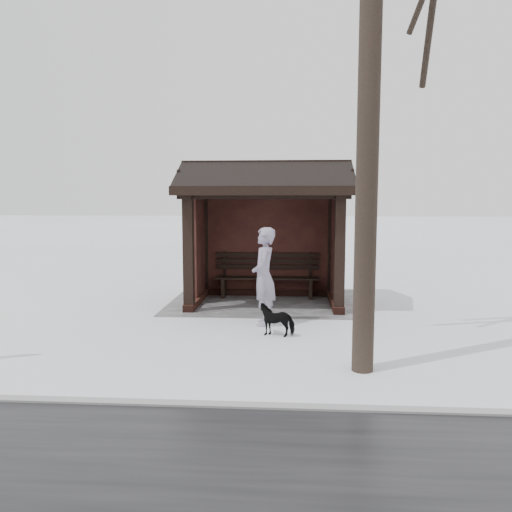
{
  "coord_description": "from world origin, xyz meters",
  "views": [
    {
      "loc": [
        -0.53,
        10.7,
        2.25
      ],
      "look_at": [
        0.15,
        0.8,
        1.14
      ],
      "focal_mm": 35.0,
      "sensor_mm": 36.0,
      "label": 1
    }
  ],
  "objects": [
    {
      "name": "bus_shelter",
      "position": [
        0.0,
        -0.16,
        2.17
      ],
      "size": [
        3.6,
        2.4,
        3.09
      ],
      "color": "#351913",
      "rests_on": "ground"
    },
    {
      "name": "ground",
      "position": [
        0.0,
        0.0,
        0.0
      ],
      "size": [
        120.0,
        120.0,
        0.0
      ],
      "primitive_type": "plane",
      "color": "white",
      "rests_on": "ground"
    },
    {
      "name": "kerb",
      "position": [
        0.0,
        5.5,
        0.01
      ],
      "size": [
        120.0,
        0.15,
        0.06
      ],
      "primitive_type": "cube",
      "color": "gray",
      "rests_on": "ground"
    },
    {
      "name": "pedestrian",
      "position": [
        -0.06,
        1.83,
        0.88
      ],
      "size": [
        0.43,
        0.65,
        1.77
      ],
      "primitive_type": "imported",
      "rotation": [
        0.0,
        0.0,
        1.59
      ],
      "color": "gray",
      "rests_on": "ground"
    },
    {
      "name": "trampled_patch",
      "position": [
        0.0,
        -0.2,
        0.01
      ],
      "size": [
        4.2,
        3.2,
        0.02
      ],
      "primitive_type": "cube",
      "color": "#95959A",
      "rests_on": "ground"
    },
    {
      "name": "dog",
      "position": [
        -0.32,
        2.52,
        0.26
      ],
      "size": [
        0.67,
        0.4,
        0.53
      ],
      "primitive_type": "imported",
      "rotation": [
        0.0,
        0.0,
        1.37
      ],
      "color": "black",
      "rests_on": "ground"
    }
  ]
}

